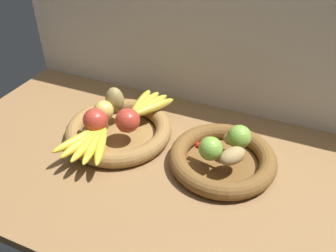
{
  "coord_description": "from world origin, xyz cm",
  "views": [
    {
      "loc": [
        32.61,
        -77.21,
        69.61
      ],
      "look_at": [
        -0.69,
        -0.57,
        9.0
      ],
      "focal_mm": 38.03,
      "sensor_mm": 36.0,
      "label": 1
    }
  ],
  "objects_px": {
    "pear_brown": "(115,100)",
    "chili_pepper": "(220,153)",
    "apple_red_right": "(128,120)",
    "banana_bunch_back": "(147,105)",
    "banana_bunch_front": "(90,142)",
    "potato_small": "(233,156)",
    "apple_red_front": "(95,120)",
    "fruit_bowl_left": "(119,131)",
    "apple_golden_left": "(103,111)",
    "fruit_bowl_right": "(222,159)",
    "lime_far": "(239,137)",
    "potato_back": "(235,139)",
    "lime_near": "(210,148)"
  },
  "relations": [
    {
      "from": "banana_bunch_front",
      "to": "lime_far",
      "type": "xyz_separation_m",
      "value": [
        0.39,
        0.17,
        0.02
      ]
    },
    {
      "from": "banana_bunch_back",
      "to": "potato_back",
      "type": "bearing_deg",
      "value": -11.72
    },
    {
      "from": "banana_bunch_front",
      "to": "pear_brown",
      "type": "bearing_deg",
      "value": 96.93
    },
    {
      "from": "banana_bunch_back",
      "to": "chili_pepper",
      "type": "xyz_separation_m",
      "value": [
        0.29,
        -0.13,
        -0.01
      ]
    },
    {
      "from": "pear_brown",
      "to": "lime_far",
      "type": "relative_size",
      "value": 1.3
    },
    {
      "from": "banana_bunch_front",
      "to": "potato_small",
      "type": "xyz_separation_m",
      "value": [
        0.39,
        0.09,
        0.01
      ]
    },
    {
      "from": "fruit_bowl_left",
      "to": "apple_red_right",
      "type": "distance_m",
      "value": 0.08
    },
    {
      "from": "pear_brown",
      "to": "potato_small",
      "type": "xyz_separation_m",
      "value": [
        0.41,
        -0.09,
        -0.02
      ]
    },
    {
      "from": "apple_golden_left",
      "to": "banana_bunch_back",
      "type": "height_order",
      "value": "apple_golden_left"
    },
    {
      "from": "fruit_bowl_right",
      "to": "apple_golden_left",
      "type": "xyz_separation_m",
      "value": [
        -0.39,
        0.0,
        0.06
      ]
    },
    {
      "from": "pear_brown",
      "to": "potato_back",
      "type": "distance_m",
      "value": 0.4
    },
    {
      "from": "banana_bunch_front",
      "to": "potato_small",
      "type": "relative_size",
      "value": 2.32
    },
    {
      "from": "fruit_bowl_right",
      "to": "banana_bunch_front",
      "type": "xyz_separation_m",
      "value": [
        -0.36,
        -0.13,
        0.04
      ]
    },
    {
      "from": "fruit_bowl_left",
      "to": "apple_golden_left",
      "type": "bearing_deg",
      "value": 178.07
    },
    {
      "from": "banana_bunch_back",
      "to": "potato_small",
      "type": "height_order",
      "value": "potato_small"
    },
    {
      "from": "pear_brown",
      "to": "chili_pepper",
      "type": "distance_m",
      "value": 0.39
    },
    {
      "from": "fruit_bowl_right",
      "to": "fruit_bowl_left",
      "type": "bearing_deg",
      "value": -180.0
    },
    {
      "from": "apple_golden_left",
      "to": "potato_back",
      "type": "xyz_separation_m",
      "value": [
        0.41,
        0.04,
        -0.01
      ]
    },
    {
      "from": "apple_red_right",
      "to": "chili_pepper",
      "type": "xyz_separation_m",
      "value": [
        0.29,
        -0.0,
        -0.03
      ]
    },
    {
      "from": "potato_back",
      "to": "chili_pepper",
      "type": "distance_m",
      "value": 0.07
    },
    {
      "from": "apple_red_right",
      "to": "banana_bunch_back",
      "type": "height_order",
      "value": "apple_red_right"
    },
    {
      "from": "apple_red_front",
      "to": "banana_bunch_front",
      "type": "relative_size",
      "value": 0.39
    },
    {
      "from": "potato_small",
      "to": "chili_pepper",
      "type": "relative_size",
      "value": 0.58
    },
    {
      "from": "fruit_bowl_left",
      "to": "chili_pepper",
      "type": "distance_m",
      "value": 0.34
    },
    {
      "from": "fruit_bowl_left",
      "to": "fruit_bowl_right",
      "type": "distance_m",
      "value": 0.34
    },
    {
      "from": "pear_brown",
      "to": "chili_pepper",
      "type": "xyz_separation_m",
      "value": [
        0.38,
        -0.08,
        -0.03
      ]
    },
    {
      "from": "fruit_bowl_right",
      "to": "banana_bunch_back",
      "type": "height_order",
      "value": "banana_bunch_back"
    },
    {
      "from": "fruit_bowl_left",
      "to": "fruit_bowl_right",
      "type": "xyz_separation_m",
      "value": [
        0.34,
        0.0,
        0.0
      ]
    },
    {
      "from": "apple_red_right",
      "to": "potato_back",
      "type": "relative_size",
      "value": 1.07
    },
    {
      "from": "apple_red_front",
      "to": "lime_near",
      "type": "bearing_deg",
      "value": 2.62
    },
    {
      "from": "potato_back",
      "to": "pear_brown",
      "type": "bearing_deg",
      "value": 178.43
    },
    {
      "from": "fruit_bowl_left",
      "to": "lime_near",
      "type": "distance_m",
      "value": 0.32
    },
    {
      "from": "fruit_bowl_right",
      "to": "banana_bunch_back",
      "type": "relative_size",
      "value": 1.72
    },
    {
      "from": "fruit_bowl_left",
      "to": "pear_brown",
      "type": "distance_m",
      "value": 0.1
    },
    {
      "from": "pear_brown",
      "to": "banana_bunch_back",
      "type": "relative_size",
      "value": 0.49
    },
    {
      "from": "apple_golden_left",
      "to": "pear_brown",
      "type": "bearing_deg",
      "value": 78.39
    },
    {
      "from": "banana_bunch_front",
      "to": "apple_red_right",
      "type": "bearing_deg",
      "value": 58.52
    },
    {
      "from": "apple_red_right",
      "to": "lime_far",
      "type": "bearing_deg",
      "value": 10.34
    },
    {
      "from": "fruit_bowl_right",
      "to": "lime_far",
      "type": "height_order",
      "value": "lime_far"
    },
    {
      "from": "fruit_bowl_left",
      "to": "apple_red_front",
      "type": "relative_size",
      "value": 4.48
    },
    {
      "from": "fruit_bowl_left",
      "to": "pear_brown",
      "type": "bearing_deg",
      "value": 126.06
    },
    {
      "from": "apple_golden_left",
      "to": "lime_far",
      "type": "relative_size",
      "value": 0.94
    },
    {
      "from": "chili_pepper",
      "to": "pear_brown",
      "type": "bearing_deg",
      "value": 174.75
    },
    {
      "from": "fruit_bowl_left",
      "to": "apple_red_right",
      "type": "bearing_deg",
      "value": -21.85
    },
    {
      "from": "pear_brown",
      "to": "lime_far",
      "type": "distance_m",
      "value": 0.41
    },
    {
      "from": "lime_far",
      "to": "chili_pepper",
      "type": "relative_size",
      "value": 0.48
    },
    {
      "from": "fruit_bowl_left",
      "to": "banana_bunch_front",
      "type": "xyz_separation_m",
      "value": [
        -0.02,
        -0.13,
        0.04
      ]
    },
    {
      "from": "apple_red_right",
      "to": "apple_red_front",
      "type": "bearing_deg",
      "value": -156.69
    },
    {
      "from": "fruit_bowl_left",
      "to": "lime_far",
      "type": "xyz_separation_m",
      "value": [
        0.37,
        0.04,
        0.06
      ]
    },
    {
      "from": "apple_red_right",
      "to": "potato_back",
      "type": "xyz_separation_m",
      "value": [
        0.31,
        0.06,
        -0.02
      ]
    }
  ]
}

